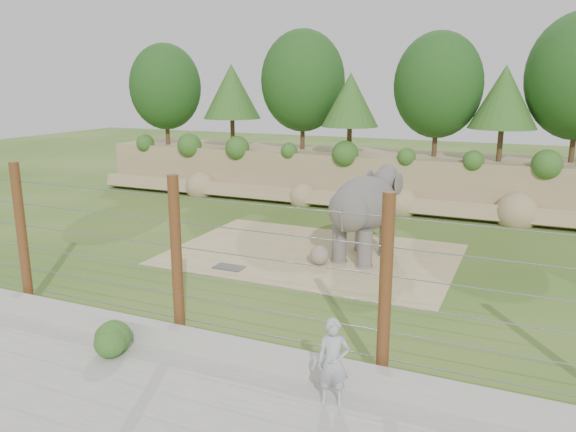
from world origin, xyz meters
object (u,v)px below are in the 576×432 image
at_px(stone_ball, 320,255).
at_px(barrier_fence, 177,259).
at_px(zookeeper, 333,362).
at_px(elephant, 364,216).

distance_m(stone_ball, barrier_fence, 6.83).
bearing_deg(zookeeper, stone_ball, 96.84).
bearing_deg(elephant, stone_ball, -119.47).
height_order(stone_ball, zookeeper, zookeeper).
relative_size(stone_ball, zookeeper, 0.38).
relative_size(barrier_fence, zookeeper, 11.75).
relative_size(elephant, zookeeper, 2.18).
xyz_separation_m(barrier_fence, zookeeper, (4.35, -1.23, -1.13)).
distance_m(elephant, zookeeper, 9.29).
bearing_deg(elephant, barrier_fence, -94.29).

